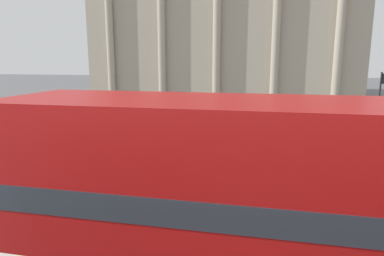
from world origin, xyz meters
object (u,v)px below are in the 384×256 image
Objects in this scene: double_decker_bus at (302,207)px; traffic_light_far at (381,92)px; traffic_light_near at (172,129)px; pedestrian_blue at (209,99)px; pedestrian_olive at (298,159)px; plaza_building_left at (224,6)px.

double_decker_bus reaches higher than traffic_light_far.
pedestrian_blue is (-2.02, 21.02, -1.22)m from traffic_light_near.
traffic_light_near is (-4.19, 6.78, -0.14)m from double_decker_bus.
traffic_light_far is at bearing 62.89° from double_decker_bus.
pedestrian_olive is 1.06× the size of pedestrian_blue.
traffic_light_far is at bearing 172.38° from pedestrian_olive.
traffic_light_near is 17.68m from traffic_light_far.
pedestrian_blue is at bearing 94.89° from double_decker_bus.
double_decker_bus reaches higher than pedestrian_olive.
plaza_building_left is 35.65m from traffic_light_near.
plaza_building_left is 20.21× the size of pedestrian_blue.
pedestrian_olive is (0.62, 7.58, -1.30)m from double_decker_bus.
double_decker_bus is at bearing 14.86° from pedestrian_olive.
pedestrian_olive reaches higher than pedestrian_blue.
double_decker_bus reaches higher than pedestrian_blue.
plaza_building_left reaches higher than pedestrian_olive.
traffic_light_near reaches higher than pedestrian_blue.
plaza_building_left is at bearing 36.14° from pedestrian_blue.
traffic_light_near is at bearing 114.02° from double_decker_bus.
pedestrian_blue is (-6.21, 27.79, -1.37)m from double_decker_bus.
traffic_light_near is 1.87× the size of pedestrian_olive.
traffic_light_far is 14.41m from pedestrian_olive.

